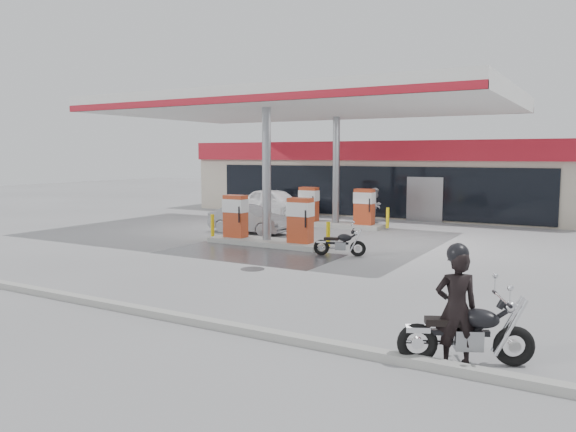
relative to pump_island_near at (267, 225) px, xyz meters
The scene contains 16 objects.
ground 2.12m from the pump_island_near, 90.00° to the right, with size 90.00×90.00×0.00m, color gray.
wet_patch 2.18m from the pump_island_near, 75.96° to the right, with size 6.00×3.00×0.00m, color #4C4C4F.
drain_cover 4.53m from the pump_island_near, 63.43° to the right, with size 0.70×0.70×0.01m, color #38383A.
kerb 9.02m from the pump_island_near, 90.00° to the right, with size 28.00×0.25×0.15m, color gray.
store_building 14.00m from the pump_island_near, 89.98° to the left, with size 22.00×8.22×4.00m.
canopy 5.46m from the pump_island_near, 90.00° to the left, with size 16.00×10.02×5.51m.
pump_island_near is the anchor object (origin of this frame).
pump_island_far 6.00m from the pump_island_near, 90.00° to the left, with size 5.14×1.30×1.78m.
main_motorcycle 12.42m from the pump_island_near, 43.29° to the right, with size 2.01×1.11×1.10m.
biker_main 12.35m from the pump_island_near, 44.15° to the right, with size 0.67×0.44×1.83m, color black.
parked_motorcycle 3.43m from the pump_island_near, 13.29° to the right, with size 1.68×0.77×0.89m.
sedan_white 9.40m from the pump_island_near, 119.25° to the left, with size 1.77×4.40×1.50m, color white.
attendant 8.09m from the pump_island_near, 81.68° to the left, with size 0.83×0.65×1.71m, color slate.
hatchback_silver 3.14m from the pump_island_near, 135.40° to the left, with size 1.24×3.56×1.17m, color gray.
parked_car_left 12.65m from the pump_island_near, 110.84° to the left, with size 1.79×4.40×1.28m, color #59131E.
parked_car_right 13.24m from the pump_island_near, 65.05° to the left, with size 2.12×4.59×1.28m, color #460F17.
Camera 1 is at (10.84, -15.37, 3.31)m, focal length 35.00 mm.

